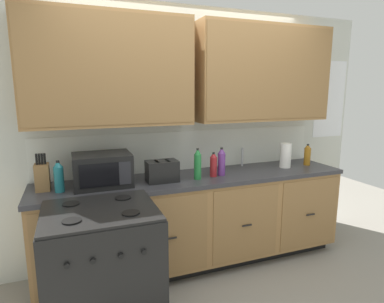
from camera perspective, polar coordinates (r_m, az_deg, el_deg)
ground_plane at (r=3.21m, az=3.11°, el=-21.69°), size 8.00×8.00×0.00m
wall_unit at (r=3.17m, az=-0.25°, el=9.70°), size 4.17×0.40×2.53m
counter_run at (r=3.24m, az=1.03°, el=-11.99°), size 3.00×0.64×0.92m
stove_range at (r=2.48m, az=-15.44°, el=-19.98°), size 0.76×0.68×0.95m
microwave at (r=2.86m, az=-15.61°, el=-3.14°), size 0.48×0.37×0.28m
toaster at (r=2.90m, az=-5.33°, el=-3.47°), size 0.28×0.18×0.19m
knife_block at (r=2.90m, az=-25.02°, el=-4.07°), size 0.11×0.14×0.31m
sink_faucet at (r=3.51m, az=8.90°, el=-0.97°), size 0.02×0.02×0.20m
paper_towel_roll at (r=3.55m, az=16.25°, el=-0.67°), size 0.12×0.12×0.26m
bottle_green at (r=2.95m, az=1.01°, el=-2.27°), size 0.07×0.07×0.29m
bottle_violet at (r=3.11m, az=5.25°, el=-1.82°), size 0.07×0.07×0.27m
bottle_teal at (r=2.80m, az=-22.55°, el=-4.16°), size 0.08×0.08×0.26m
bottle_red at (r=3.06m, az=3.83°, el=-2.35°), size 0.07×0.07×0.23m
bottle_amber at (r=3.74m, az=19.78°, el=-0.55°), size 0.07×0.07×0.23m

